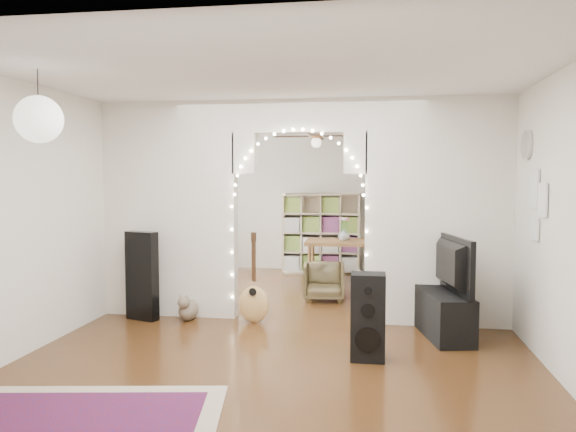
# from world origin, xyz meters

# --- Properties ---
(floor) EXTENTS (7.50, 7.50, 0.00)m
(floor) POSITION_xyz_m (0.00, 0.00, 0.00)
(floor) COLOR black
(floor) RESTS_ON ground
(ceiling) EXTENTS (5.00, 7.50, 0.02)m
(ceiling) POSITION_xyz_m (0.00, 0.00, 2.70)
(ceiling) COLOR white
(ceiling) RESTS_ON wall_back
(wall_back) EXTENTS (5.00, 0.02, 2.70)m
(wall_back) POSITION_xyz_m (0.00, 3.75, 1.35)
(wall_back) COLOR silver
(wall_back) RESTS_ON floor
(wall_front) EXTENTS (5.00, 0.02, 2.70)m
(wall_front) POSITION_xyz_m (0.00, -3.75, 1.35)
(wall_front) COLOR silver
(wall_front) RESTS_ON floor
(wall_left) EXTENTS (0.02, 7.50, 2.70)m
(wall_left) POSITION_xyz_m (-2.50, 0.00, 1.35)
(wall_left) COLOR silver
(wall_left) RESTS_ON floor
(wall_right) EXTENTS (0.02, 7.50, 2.70)m
(wall_right) POSITION_xyz_m (2.50, 0.00, 1.35)
(wall_right) COLOR silver
(wall_right) RESTS_ON floor
(divider_wall) EXTENTS (5.00, 0.20, 2.70)m
(divider_wall) POSITION_xyz_m (0.00, 0.00, 1.42)
(divider_wall) COLOR silver
(divider_wall) RESTS_ON floor
(fairy_lights) EXTENTS (1.64, 0.04, 1.60)m
(fairy_lights) POSITION_xyz_m (0.00, -0.13, 1.55)
(fairy_lights) COLOR #FFEABF
(fairy_lights) RESTS_ON divider_wall
(window) EXTENTS (0.04, 1.20, 1.40)m
(window) POSITION_xyz_m (-2.47, 1.80, 1.50)
(window) COLOR white
(window) RESTS_ON wall_left
(wall_clock) EXTENTS (0.03, 0.31, 0.31)m
(wall_clock) POSITION_xyz_m (2.48, -0.60, 2.10)
(wall_clock) COLOR white
(wall_clock) RESTS_ON wall_right
(picture_frames) EXTENTS (0.02, 0.50, 0.70)m
(picture_frames) POSITION_xyz_m (2.48, -1.00, 1.50)
(picture_frames) COLOR white
(picture_frames) RESTS_ON wall_right
(paper_lantern) EXTENTS (0.40, 0.40, 0.40)m
(paper_lantern) POSITION_xyz_m (-1.90, -2.40, 2.25)
(paper_lantern) COLOR white
(paper_lantern) RESTS_ON ceiling
(ceiling_fan) EXTENTS (1.10, 1.10, 0.30)m
(ceiling_fan) POSITION_xyz_m (0.00, 2.00, 2.40)
(ceiling_fan) COLOR #C48141
(ceiling_fan) RESTS_ON ceiling
(guitar_case) EXTENTS (0.44, 0.26, 1.09)m
(guitar_case) POSITION_xyz_m (-1.92, -0.31, 0.55)
(guitar_case) COLOR black
(guitar_case) RESTS_ON floor
(acoustic_guitar) EXTENTS (0.39, 0.22, 0.93)m
(acoustic_guitar) POSITION_xyz_m (-0.52, -0.25, 0.41)
(acoustic_guitar) COLOR tan
(acoustic_guitar) RESTS_ON floor
(tabby_cat) EXTENTS (0.25, 0.54, 0.35)m
(tabby_cat) POSITION_xyz_m (-1.34, -0.27, 0.14)
(tabby_cat) COLOR brown
(tabby_cat) RESTS_ON floor
(floor_speaker) EXTENTS (0.33, 0.30, 0.84)m
(floor_speaker) POSITION_xyz_m (0.86, -1.42, 0.42)
(floor_speaker) COLOR black
(floor_speaker) RESTS_ON floor
(media_console) EXTENTS (0.59, 1.06, 0.50)m
(media_console) POSITION_xyz_m (1.68, -0.52, 0.25)
(media_console) COLOR black
(media_console) RESTS_ON floor
(tv) EXTENTS (0.35, 1.08, 0.62)m
(tv) POSITION_xyz_m (1.68, -0.52, 0.81)
(tv) COLOR black
(tv) RESTS_ON media_console
(bookcase) EXTENTS (1.46, 0.84, 1.47)m
(bookcase) POSITION_xyz_m (-0.06, 3.50, 0.73)
(bookcase) COLOR #CDB395
(bookcase) RESTS_ON floor
(dining_table) EXTENTS (1.22, 0.83, 0.76)m
(dining_table) POSITION_xyz_m (0.44, 2.09, 0.68)
(dining_table) COLOR brown
(dining_table) RESTS_ON floor
(flower_vase) EXTENTS (0.19, 0.19, 0.19)m
(flower_vase) POSITION_xyz_m (0.44, 2.09, 0.85)
(flower_vase) COLOR silver
(flower_vase) RESTS_ON dining_table
(dining_chair_left) EXTENTS (0.61, 0.63, 0.53)m
(dining_chair_left) POSITION_xyz_m (0.21, 1.15, 0.27)
(dining_chair_left) COLOR brown
(dining_chair_left) RESTS_ON floor
(dining_chair_right) EXTENTS (0.59, 0.61, 0.48)m
(dining_chair_right) POSITION_xyz_m (1.30, 3.01, 0.24)
(dining_chair_right) COLOR brown
(dining_chair_right) RESTS_ON floor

